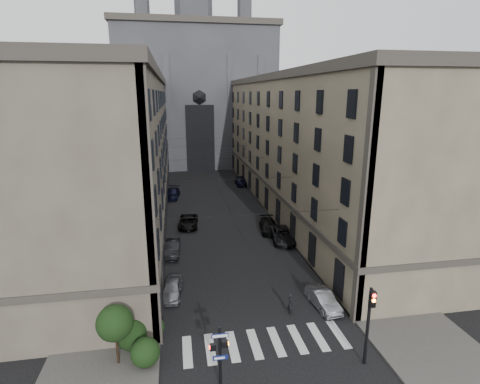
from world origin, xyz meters
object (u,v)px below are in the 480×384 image
car_left_midfar (188,222)px  car_right_near (323,300)px  car_left_near (172,289)px  car_left_far (172,194)px  traffic_light_right (369,317)px  pedestrian (290,304)px  pedestrian_signal_left (220,353)px  car_right_far (241,181)px  car_right_midfar (269,226)px  gothic_tower (196,87)px  car_left_midnear (172,248)px  car_right_midnear (283,235)px

car_left_midfar → car_right_near: 22.45m
car_left_near → car_left_far: bearing=96.9°
car_left_midfar → car_right_near: bearing=-59.3°
traffic_light_right → pedestrian: (-2.95, 6.08, -2.43)m
pedestrian_signal_left → car_right_far: pedestrian_signal_left is taller
car_right_near → car_right_midfar: car_right_midfar is taller
car_right_near → pedestrian: bearing=-177.0°
gothic_tower → car_left_midnear: 57.40m
traffic_light_right → gothic_tower: bearing=94.4°
pedestrian_signal_left → pedestrian: pedestrian_signal_left is taller
traffic_light_right → car_right_near: size_ratio=1.30×
car_left_midfar → car_left_far: 14.11m
car_left_near → car_left_midfar: bearing=90.0°
car_left_far → car_right_far: car_right_far is taller
gothic_tower → car_right_near: (5.46, -66.51, -17.14)m
car_right_far → car_right_midnear: bearing=-88.8°
traffic_light_right → car_right_far: 47.53m
car_left_midnear → car_left_midfar: bearing=79.5°
car_left_far → car_right_midnear: 23.99m
car_left_midnear → car_left_midfar: size_ratio=0.89×
car_left_near → car_left_midnear: 8.31m
gothic_tower → traffic_light_right: size_ratio=11.15×
traffic_light_right → car_right_near: 7.04m
car_right_midfar → car_right_far: car_right_far is taller
traffic_light_right → pedestrian: traffic_light_right is taller
car_left_far → car_right_midfar: (11.56, -17.22, -0.06)m
car_left_midfar → traffic_light_right: bearing=-64.7°
car_right_midnear → car_left_near: bearing=-135.1°
car_left_midfar → car_left_near: bearing=-91.7°
car_left_far → car_right_midfar: size_ratio=1.09×
car_left_midnear → car_right_near: (11.66, -12.06, -0.07)m
car_left_near → car_left_far: 30.48m
car_left_near → pedestrian: 9.80m
pedestrian_signal_left → traffic_light_right: 9.18m
car_left_near → car_left_midnear: bearing=96.9°
pedestrian_signal_left → car_right_near: 11.47m
car_left_near → car_right_far: size_ratio=0.84×
gothic_tower → traffic_light_right: gothic_tower is taller
traffic_light_right → car_right_midfar: (-0.24, 23.54, -2.59)m
car_left_midfar → pedestrian: 21.82m
pedestrian_signal_left → car_left_near: (-2.69, 10.70, -1.65)m
traffic_light_right → pedestrian: bearing=115.9°
car_left_midnear → traffic_light_right: bearing=-54.4°
car_left_far → pedestrian: pedestrian is taller
pedestrian_signal_left → traffic_light_right: traffic_light_right is taller
car_left_near → car_right_midfar: bearing=55.8°
car_left_midfar → car_right_midnear: 12.31m
gothic_tower → car_left_near: 65.35m
car_left_midnear → gothic_tower: bearing=86.7°
pedestrian_signal_left → car_left_far: pedestrian_signal_left is taller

